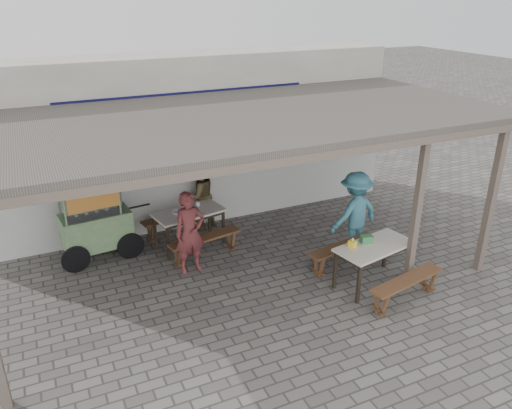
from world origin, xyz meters
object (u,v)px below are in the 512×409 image
Objects in this scene: patron_street_side at (190,233)px; donation_box at (367,239)px; bench_left_street at (205,242)px; condiment_jar at (198,204)px; table_left at (189,215)px; bench_right_wall at (343,250)px; tissue_box at (352,244)px; table_right at (375,249)px; patron_wall_side at (200,196)px; bench_left_wall at (176,220)px; bench_right_street at (406,285)px; condiment_bowl at (177,212)px; vendor_cart at (95,220)px; patron_right_table at (355,213)px.

patron_street_side is 3.05m from donation_box.
bench_left_street is 0.92m from condiment_jar.
table_left reaches higher than bench_right_wall.
tissue_box is at bearing -175.56° from donation_box.
table_right reaches higher than bench_left_street.
bench_right_wall is 1.03× the size of patron_wall_side.
bench_left_wall is at bearing 132.71° from condiment_jar.
table_left is 0.96× the size of bench_right_street.
vendor_cart is at bearing 169.81° from condiment_bowl.
bench_right_street is 5.60m from vendor_cart.
patron_wall_side reaches higher than bench_left_wall.
table_right is at bearing -36.91° from patron_street_side.
table_right is 1.18m from patron_right_table.
condiment_jar is at bearing 122.90° from bench_right_wall.
bench_right_wall is (-0.26, 1.39, 0.00)m from bench_right_street.
table_left is 0.93m from patron_street_side.
bench_left_street is 0.97× the size of bench_right_street.
bench_left_wall is 7.42× the size of donation_box.
bench_right_wall is at bearing 90.00° from table_right.
condiment_bowl is (-0.12, -0.57, 0.44)m from bench_left_wall.
condiment_jar is (0.52, 1.08, 0.04)m from patron_street_side.
condiment_jar is at bearing 123.25° from tissue_box.
donation_box is at bearing -62.15° from bench_left_wall.
table_left is 0.88× the size of patron_right_table.
patron_right_table is 14.50× the size of tissue_box.
bench_left_street and bench_right_wall have the same top height.
condiment_bowl is (-2.51, 1.96, 0.43)m from bench_right_wall.
bench_right_street is at bearing -57.97° from tissue_box.
tissue_box is at bearing 44.52° from patron_right_table.
condiment_bowl is at bearing 31.31° from patron_wall_side.
patron_street_side is at bearing 136.26° from table_right.
bench_left_wall and bench_right_wall have the same top height.
vendor_cart is 21.14× the size of condiment_jar.
condiment_jar is (-2.02, 2.13, 0.45)m from bench_right_wall.
condiment_bowl is (-2.26, 2.54, -0.03)m from tissue_box.
patron_street_side is (-0.15, -1.48, 0.42)m from bench_left_wall.
patron_street_side is at bearing 51.87° from patron_wall_side.
table_left reaches higher than bench_left_street.
table_right reaches higher than bench_right_street.
condiment_bowl is at bearing 108.70° from bench_left_street.
table_left is at bearing 43.35° from patron_wall_side.
condiment_bowl is (-2.64, 2.65, 0.10)m from table_right.
condiment_bowl is at bearing 84.17° from patron_street_side.
vendor_cart is 1.21× the size of patron_wall_side.
condiment_jar is (-2.15, 2.83, 0.12)m from table_right.
donation_box reaches higher than table_right.
bench_left_wall is 13.01× the size of tissue_box.
bench_right_wall is 2.78m from patron_street_side.
vendor_cart reaches higher than condiment_bowl.
bench_left_street is 1.20m from bench_left_wall.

